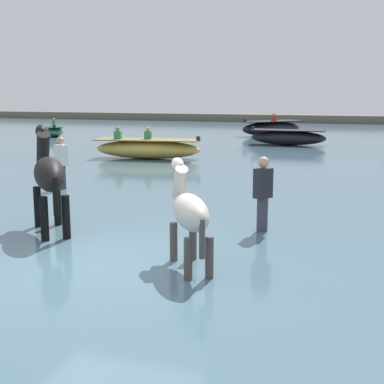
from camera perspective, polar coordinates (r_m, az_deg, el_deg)
ground_plane at (r=8.04m, az=-9.45°, el=-9.50°), size 120.00×120.00×0.00m
water_surface at (r=17.24m, az=6.12°, el=1.82°), size 90.00×90.00×0.26m
horse_lead_black at (r=9.83m, az=-15.16°, el=1.64°), size 1.54×1.73×2.15m
horse_trailing_pinto at (r=7.52m, az=-0.29°, el=-2.40°), size 1.13×1.52×1.78m
boat_distant_east at (r=26.19m, az=10.31°, el=5.80°), size 3.63×1.30×0.88m
boat_near_port at (r=32.34m, az=-14.59°, el=6.39°), size 2.21×2.69×1.06m
boat_mid_channel at (r=31.84m, az=8.55°, el=6.81°), size 3.84×4.11×1.36m
boat_far_inshore at (r=20.50m, az=-4.81°, el=4.67°), size 4.25×1.79×1.23m
person_spectator_far at (r=14.28m, az=-13.88°, el=2.75°), size 0.36×0.28×1.63m
person_onlooker_left at (r=9.64m, az=7.62°, el=-0.71°), size 0.34×0.38×1.63m
channel_buoy at (r=19.08m, az=-14.20°, el=3.32°), size 0.33×0.33×0.76m
far_shoreline at (r=46.84m, az=14.02°, el=7.50°), size 80.00×2.40×0.92m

